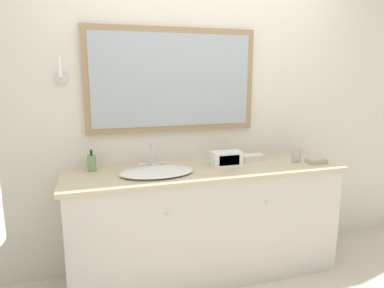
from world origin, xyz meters
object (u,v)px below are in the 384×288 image
soap_bottle (92,163)px  appliance_box (227,159)px  sink_basin (157,171)px  picture_frame (296,156)px

soap_bottle → appliance_box: (1.01, -0.15, -0.01)m
appliance_box → sink_basin: bearing=-174.2°
appliance_box → soap_bottle: bearing=171.5°
sink_basin → soap_bottle: bearing=154.8°
sink_basin → soap_bottle: (-0.44, 0.21, 0.05)m
picture_frame → sink_basin: bearing=179.3°
appliance_box → picture_frame: size_ratio=2.16×
soap_bottle → sink_basin: bearing=-25.2°
sink_basin → picture_frame: bearing=-0.7°
soap_bottle → appliance_box: soap_bottle is taller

